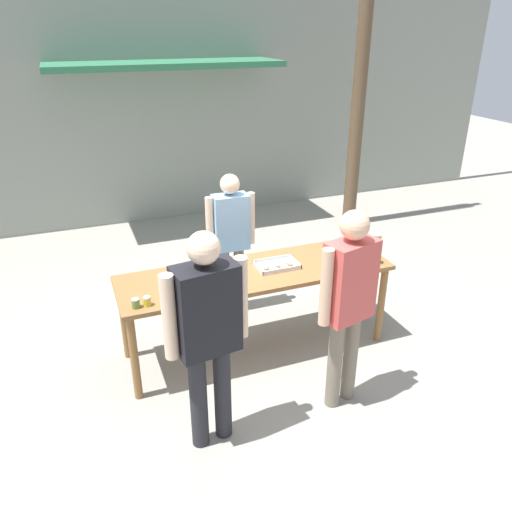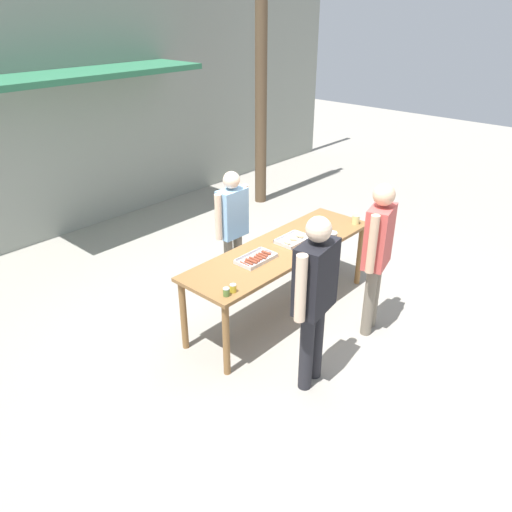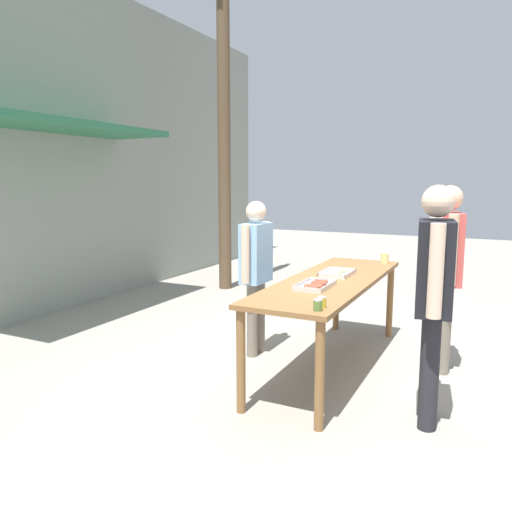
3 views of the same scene
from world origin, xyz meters
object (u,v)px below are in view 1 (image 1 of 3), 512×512
at_px(food_tray_sausages, 212,277).
at_px(condiment_jar_mustard, 136,303).
at_px(person_server_behind_table, 231,232).
at_px(beer_cup, 376,258).
at_px(food_tray_buns, 277,265).
at_px(condiment_jar_ketchup, 147,301).
at_px(person_customer_holding_hotdog, 207,326).
at_px(person_customer_with_cup, 348,294).

xyz_separation_m(food_tray_sausages, condiment_jar_mustard, (-0.71, -0.27, 0.03)).
bearing_deg(person_server_behind_table, beer_cup, -42.74).
xyz_separation_m(food_tray_buns, condiment_jar_ketchup, (-1.26, -0.27, 0.02)).
bearing_deg(beer_cup, food_tray_buns, 164.10).
relative_size(condiment_jar_ketchup, beer_cup, 0.75).
relative_size(beer_cup, person_customer_holding_hotdog, 0.06).
distance_m(condiment_jar_mustard, person_customer_with_cup, 1.68).
height_order(condiment_jar_ketchup, person_customer_holding_hotdog, person_customer_holding_hotdog).
height_order(food_tray_buns, beer_cup, beer_cup).
bearing_deg(person_customer_with_cup, condiment_jar_mustard, -38.79).
xyz_separation_m(food_tray_sausages, person_customer_holding_hotdog, (-0.32, -0.99, 0.16)).
bearing_deg(person_customer_holding_hotdog, person_server_behind_table, -121.56).
distance_m(food_tray_sausages, person_customer_holding_hotdog, 1.05).
height_order(condiment_jar_ketchup, person_server_behind_table, person_server_behind_table).
bearing_deg(food_tray_buns, person_customer_holding_hotdog, -134.05).
bearing_deg(person_customer_holding_hotdog, food_tray_sausages, -116.32).
relative_size(food_tray_buns, beer_cup, 3.63).
relative_size(condiment_jar_mustard, person_customer_with_cup, 0.05).
height_order(food_tray_buns, condiment_jar_mustard, condiment_jar_mustard).
bearing_deg(condiment_jar_ketchup, person_customer_holding_hotdog, -67.30).
xyz_separation_m(food_tray_buns, person_customer_holding_hotdog, (-0.95, -0.99, 0.16)).
bearing_deg(food_tray_buns, condiment_jar_ketchup, -167.92).
xyz_separation_m(beer_cup, person_server_behind_table, (-1.10, 1.04, 0.03)).
distance_m(condiment_jar_ketchup, person_server_behind_table, 1.50).
bearing_deg(food_tray_sausages, person_customer_with_cup, -49.89).
height_order(food_tray_sausages, condiment_jar_ketchup, condiment_jar_ketchup).
bearing_deg(person_customer_with_cup, beer_cup, -150.34).
xyz_separation_m(person_customer_holding_hotdog, person_customer_with_cup, (1.13, 0.03, 0.00)).
relative_size(condiment_jar_mustard, beer_cup, 0.75).
xyz_separation_m(condiment_jar_mustard, person_server_behind_table, (1.15, 1.05, 0.04)).
xyz_separation_m(condiment_jar_mustard, beer_cup, (2.25, 0.01, 0.01)).
xyz_separation_m(beer_cup, person_customer_with_cup, (-0.73, -0.70, 0.12)).
distance_m(food_tray_buns, person_customer_holding_hotdog, 1.38).
height_order(person_server_behind_table, person_customer_with_cup, person_customer_with_cup).
bearing_deg(person_server_behind_table, condiment_jar_ketchup, -134.56).
bearing_deg(condiment_jar_mustard, beer_cup, 0.31).
xyz_separation_m(food_tray_sausages, person_server_behind_table, (0.44, 0.78, 0.07)).
relative_size(food_tray_sausages, person_customer_holding_hotdog, 0.25).
bearing_deg(person_server_behind_table, condiment_jar_mustard, -136.86).
relative_size(food_tray_buns, person_customer_holding_hotdog, 0.23).
relative_size(condiment_jar_mustard, condiment_jar_ketchup, 1.00).
height_order(condiment_jar_mustard, person_customer_holding_hotdog, person_customer_holding_hotdog).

